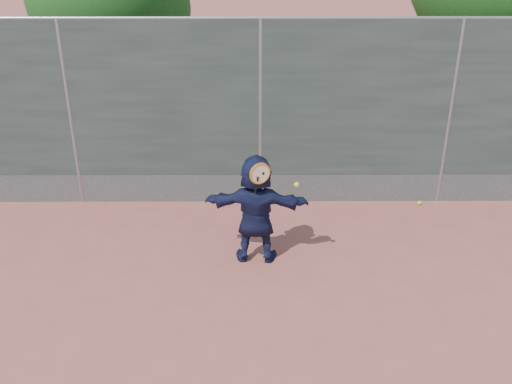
{
  "coord_description": "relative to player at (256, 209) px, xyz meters",
  "views": [
    {
      "loc": [
        -0.11,
        -5.15,
        4.28
      ],
      "look_at": [
        -0.08,
        1.7,
        1.03
      ],
      "focal_mm": 40.0,
      "sensor_mm": 36.0,
      "label": 1
    }
  ],
  "objects": [
    {
      "name": "fence",
      "position": [
        0.08,
        1.8,
        0.81
      ],
      "size": [
        20.0,
        0.06,
        3.03
      ],
      "color": "#38423D",
      "rests_on": "ground"
    },
    {
      "name": "swing_action",
      "position": [
        0.09,
        -0.2,
        0.58
      ],
      "size": [
        0.64,
        0.16,
        0.51
      ],
      "color": "#C96A12",
      "rests_on": "ground"
    },
    {
      "name": "weed_clump",
      "position": [
        0.37,
        1.69,
        -0.64
      ],
      "size": [
        0.68,
        0.07,
        0.3
      ],
      "color": "#387226",
      "rests_on": "ground"
    },
    {
      "name": "player",
      "position": [
        0.0,
        0.0,
        0.0
      ],
      "size": [
        1.45,
        0.55,
        1.54
      ],
      "primitive_type": "imported",
      "rotation": [
        0.0,
        0.0,
        3.08
      ],
      "color": "#161A3E",
      "rests_on": "ground"
    },
    {
      "name": "ground",
      "position": [
        0.08,
        -1.7,
        -0.77
      ],
      "size": [
        80.0,
        80.0,
        0.0
      ],
      "primitive_type": "plane",
      "color": "#9E4C42",
      "rests_on": "ground"
    },
    {
      "name": "ball_ground",
      "position": [
        2.74,
        1.65,
        -0.74
      ],
      "size": [
        0.07,
        0.07,
        0.07
      ],
      "primitive_type": "sphere",
      "color": "#C1DA30",
      "rests_on": "ground"
    }
  ]
}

